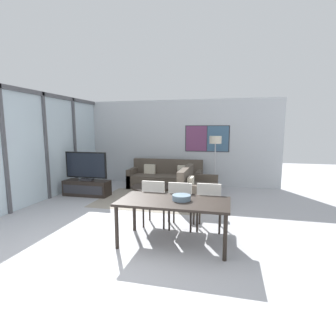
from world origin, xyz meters
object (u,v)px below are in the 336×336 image
(sofa_side, at_px, (196,191))
(coffee_table, at_px, (152,189))
(television, at_px, (86,166))
(dining_table, at_px, (174,205))
(dining_chair_right, at_px, (209,204))
(fruit_bowl, at_px, (181,197))
(dining_chair_centre, at_px, (181,202))
(dining_chair_left, at_px, (155,200))
(sofa_main, at_px, (166,179))
(floor_lamp, at_px, (215,144))
(tv_console, at_px, (87,188))

(sofa_side, height_order, coffee_table, sofa_side)
(television, distance_m, dining_table, 3.93)
(sofa_side, xyz_separation_m, dining_chair_right, (0.47, -1.83, 0.23))
(sofa_side, distance_m, fruit_bowl, 2.54)
(sofa_side, bearing_deg, dining_chair_right, -165.43)
(dining_chair_centre, height_order, fruit_bowl, dining_chair_centre)
(dining_table, xyz_separation_m, fruit_bowl, (0.12, 0.03, 0.12))
(dining_table, height_order, dining_chair_right, dining_chair_right)
(coffee_table, relative_size, dining_chair_centre, 1.19)
(dining_chair_left, relative_size, fruit_bowl, 3.03)
(sofa_main, distance_m, dining_chair_centre, 3.53)
(dining_chair_right, distance_m, floor_lamp, 3.32)
(dining_table, bearing_deg, floor_lamp, 83.90)
(fruit_bowl, bearing_deg, coffee_table, 116.79)
(fruit_bowl, bearing_deg, dining_chair_left, 134.22)
(sofa_side, xyz_separation_m, dining_chair_left, (-0.55, -1.84, 0.23))
(television, bearing_deg, fruit_bowl, -37.90)
(coffee_table, relative_size, floor_lamp, 0.66)
(dining_chair_right, bearing_deg, dining_table, -126.40)
(tv_console, distance_m, coffee_table, 1.92)
(television, height_order, coffee_table, television)
(dining_chair_centre, bearing_deg, dining_table, -90.00)
(coffee_table, xyz_separation_m, dining_chair_centre, (1.13, -1.84, 0.24))
(dining_chair_left, bearing_deg, fruit_bowl, -45.78)
(sofa_main, relative_size, floor_lamp, 1.39)
(television, height_order, floor_lamp, floor_lamp)
(fruit_bowl, bearing_deg, dining_chair_centre, 100.76)
(dining_table, relative_size, dining_chair_centre, 1.95)
(floor_lamp, bearing_deg, sofa_main, 176.06)
(fruit_bowl, xyz_separation_m, floor_lamp, (0.30, 3.85, 0.64))
(floor_lamp, bearing_deg, tv_console, -158.03)
(sofa_main, bearing_deg, dining_table, -74.25)
(floor_lamp, bearing_deg, fruit_bowl, -94.42)
(television, height_order, sofa_main, television)
(sofa_main, xyz_separation_m, dining_chair_left, (0.61, -3.31, 0.23))
(dining_table, distance_m, dining_chair_right, 0.87)
(sofa_main, relative_size, coffee_table, 2.12)
(sofa_main, bearing_deg, dining_chair_centre, -71.37)
(television, height_order, dining_chair_right, television)
(coffee_table, xyz_separation_m, fruit_bowl, (1.24, -2.46, 0.50))
(dining_table, relative_size, fruit_bowl, 5.89)
(dining_chair_left, distance_m, dining_chair_right, 1.02)
(tv_console, relative_size, floor_lamp, 0.78)
(sofa_main, distance_m, floor_lamp, 1.91)
(sofa_side, distance_m, dining_chair_left, 1.93)
(television, bearing_deg, dining_chair_left, -35.62)
(sofa_side, bearing_deg, dining_chair_left, 163.44)
(dining_table, height_order, dining_chair_centre, dining_chair_centre)
(sofa_side, bearing_deg, fruit_bowl, -178.13)
(tv_console, distance_m, fruit_bowl, 4.04)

